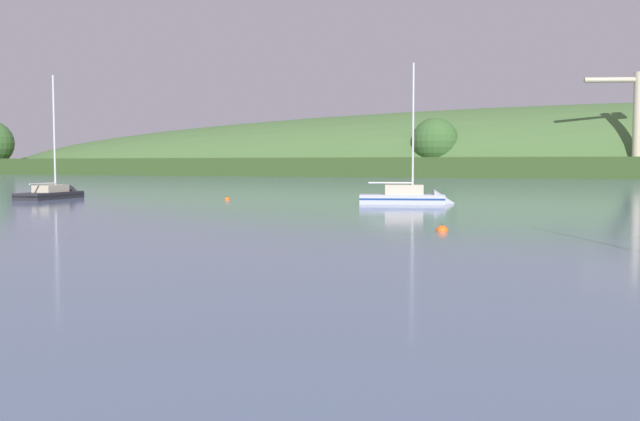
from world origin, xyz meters
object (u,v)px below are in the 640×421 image
object	(u,v)px
mooring_buoy_off_fishing_boat	(442,231)
dockside_crane	(636,127)
sailboat_far_left	(56,196)
mooring_buoy_midchannel	(227,200)
sailboat_outer_reach	(412,201)

from	to	relation	value
mooring_buoy_off_fishing_boat	dockside_crane	bearing A→B (deg)	89.39
dockside_crane	sailboat_far_left	size ratio (longest dim) A/B	1.82
dockside_crane	mooring_buoy_off_fishing_boat	world-z (taller)	dockside_crane
mooring_buoy_midchannel	mooring_buoy_off_fishing_boat	distance (m)	33.45
sailboat_far_left	dockside_crane	bearing A→B (deg)	-31.97
dockside_crane	sailboat_outer_reach	xyz separation A→B (m)	(-10.49, -115.31, -10.79)
dockside_crane	sailboat_far_left	distance (m)	128.80
sailboat_far_left	mooring_buoy_off_fishing_boat	size ratio (longest dim) A/B	18.51
mooring_buoy_midchannel	sailboat_far_left	bearing A→B (deg)	-162.78
sailboat_outer_reach	mooring_buoy_midchannel	size ratio (longest dim) A/B	20.70
sailboat_far_left	sailboat_outer_reach	distance (m)	32.90
mooring_buoy_off_fishing_boat	sailboat_far_left	bearing A→B (deg)	158.49
sailboat_outer_reach	mooring_buoy_off_fishing_boat	bearing A→B (deg)	-87.88
sailboat_outer_reach	mooring_buoy_off_fishing_boat	xyz separation A→B (m)	(9.02, -21.99, -0.24)
sailboat_outer_reach	mooring_buoy_off_fishing_boat	size ratio (longest dim) A/B	18.17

